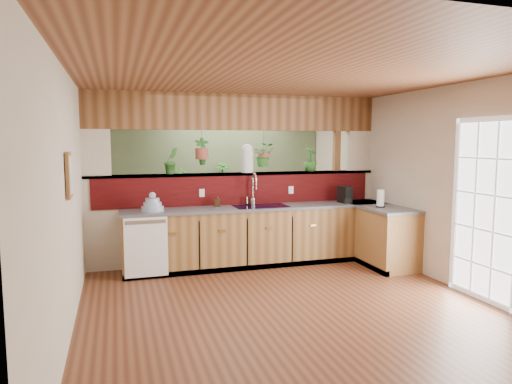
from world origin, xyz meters
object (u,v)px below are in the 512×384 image
object	(u,v)px
paper_towel	(381,199)
glass_jar	(247,158)
soap_dispenser	(218,201)
faucet	(254,188)
dish_stack	(153,205)
coffee_maker	(345,195)
shelving_console	(207,212)

from	to	relation	value
paper_towel	glass_jar	distance (m)	2.13
soap_dispenser	glass_jar	xyz separation A→B (m)	(0.53, 0.23, 0.62)
faucet	soap_dispenser	size ratio (longest dim) A/B	2.85
dish_stack	glass_jar	size ratio (longest dim) A/B	0.70
faucet	paper_towel	world-z (taller)	faucet
coffee_maker	shelving_console	bearing A→B (deg)	118.25
coffee_maker	paper_towel	xyz separation A→B (m)	(0.27, -0.60, 0.01)
faucet	glass_jar	bearing A→B (deg)	99.61
soap_dispenser	shelving_console	world-z (taller)	soap_dispenser
coffee_maker	glass_jar	bearing A→B (deg)	155.32
coffee_maker	faucet	bearing A→B (deg)	163.26
faucet	coffee_maker	xyz separation A→B (m)	(1.47, -0.19, -0.15)
faucet	dish_stack	size ratio (longest dim) A/B	1.62
soap_dispenser	faucet	bearing A→B (deg)	0.66
soap_dispenser	coffee_maker	xyz separation A→B (m)	(2.04, -0.18, 0.03)
dish_stack	coffee_maker	distance (m)	3.01
dish_stack	glass_jar	world-z (taller)	glass_jar
faucet	soap_dispenser	distance (m)	0.60
soap_dispenser	glass_jar	size ratio (longest dim) A/B	0.40
glass_jar	faucet	bearing A→B (deg)	-80.39
dish_stack	paper_towel	world-z (taller)	paper_towel
faucet	coffee_maker	world-z (taller)	faucet
paper_towel	glass_jar	bearing A→B (deg)	150.47
dish_stack	paper_towel	size ratio (longest dim) A/B	1.11
soap_dispenser	paper_towel	bearing A→B (deg)	-18.62
glass_jar	soap_dispenser	bearing A→B (deg)	-156.64
faucet	coffee_maker	distance (m)	1.49
faucet	glass_jar	xyz separation A→B (m)	(-0.04, 0.22, 0.44)
soap_dispenser	shelving_console	size ratio (longest dim) A/B	0.13
soap_dispenser	paper_towel	distance (m)	2.44
glass_jar	shelving_console	xyz separation A→B (m)	(-0.28, 1.90, -1.11)
faucet	coffee_maker	bearing A→B (deg)	-7.28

